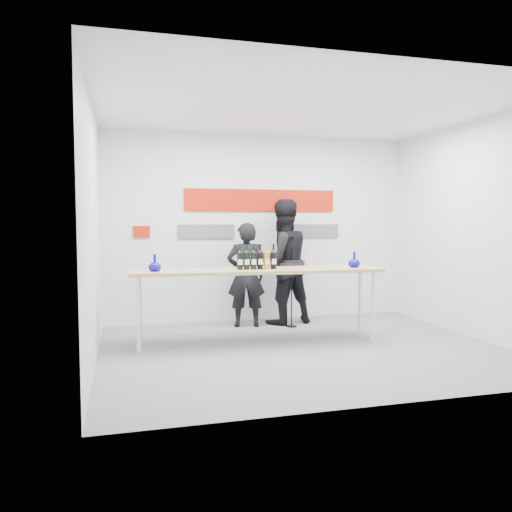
# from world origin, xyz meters

# --- Properties ---
(ground) EXTENTS (5.00, 5.00, 0.00)m
(ground) POSITION_xyz_m (0.00, 0.00, 0.00)
(ground) COLOR slate
(ground) RESTS_ON ground
(back_wall) EXTENTS (5.00, 0.04, 3.00)m
(back_wall) POSITION_xyz_m (0.00, 2.00, 1.50)
(back_wall) COLOR silver
(back_wall) RESTS_ON ground
(signage) EXTENTS (3.38, 0.02, 0.79)m
(signage) POSITION_xyz_m (-0.06, 1.97, 1.81)
(signage) COLOR #AC1A07
(signage) RESTS_ON back_wall
(tasting_table) EXTENTS (3.32, 0.86, 0.99)m
(tasting_table) POSITION_xyz_m (-0.47, 0.46, 0.91)
(tasting_table) COLOR tan
(tasting_table) RESTS_ON ground
(wine_bottles) EXTENTS (0.53, 0.11, 0.33)m
(wine_bottles) POSITION_xyz_m (-0.49, 0.42, 1.15)
(wine_bottles) COLOR black
(wine_bottles) RESTS_ON tasting_table
(decanter_left) EXTENTS (0.16, 0.16, 0.21)m
(decanter_left) POSITION_xyz_m (-1.80, 0.50, 1.09)
(decanter_left) COLOR #0A078D
(decanter_left) RESTS_ON tasting_table
(decanter_right) EXTENTS (0.16, 0.16, 0.21)m
(decanter_right) POSITION_xyz_m (0.86, 0.34, 1.09)
(decanter_right) COLOR #0A078D
(decanter_right) RESTS_ON tasting_table
(glasses_left) EXTENTS (0.36, 0.24, 0.18)m
(glasses_left) POSITION_xyz_m (-1.42, 0.50, 1.08)
(glasses_left) COLOR silver
(glasses_left) RESTS_ON tasting_table
(glasses_right) EXTENTS (0.37, 0.24, 0.18)m
(glasses_right) POSITION_xyz_m (0.42, 0.40, 1.08)
(glasses_right) COLOR silver
(glasses_right) RESTS_ON tasting_table
(presenter_left) EXTENTS (0.64, 0.47, 1.59)m
(presenter_left) POSITION_xyz_m (-0.37, 1.50, 0.80)
(presenter_left) COLOR black
(presenter_left) RESTS_ON ground
(presenter_right) EXTENTS (1.07, 0.91, 1.95)m
(presenter_right) POSITION_xyz_m (0.24, 1.59, 0.98)
(presenter_right) COLOR black
(presenter_right) RESTS_ON ground
(mic_stand) EXTENTS (0.16, 0.16, 1.39)m
(mic_stand) POSITION_xyz_m (0.29, 1.29, 0.42)
(mic_stand) COLOR black
(mic_stand) RESTS_ON ground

